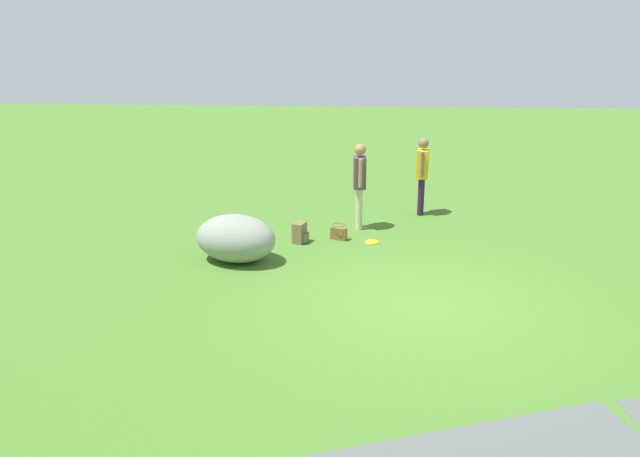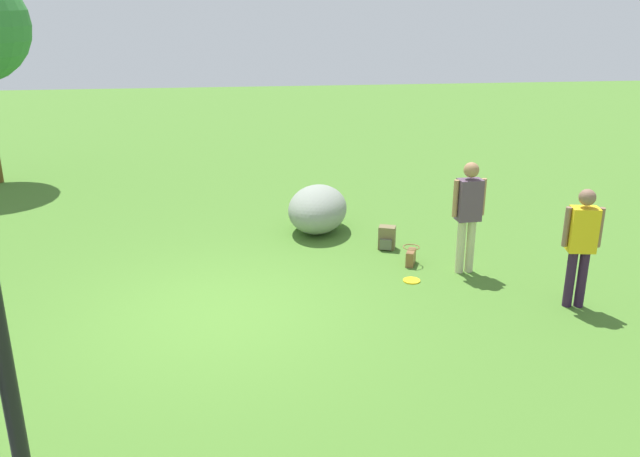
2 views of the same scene
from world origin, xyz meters
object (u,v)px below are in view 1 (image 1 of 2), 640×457
handbag_on_grass (339,233)px  backpack_by_boulder (300,233)px  lawn_boulder (236,238)px  woman_with_handbag (360,180)px  man_near_boulder (422,171)px  frisbee_on_grass (372,242)px

handbag_on_grass → backpack_by_boulder: backpack_by_boulder is taller
lawn_boulder → woman_with_handbag: 3.06m
handbag_on_grass → man_near_boulder: bearing=-132.9°
man_near_boulder → handbag_on_grass: bearing=47.1°
man_near_boulder → backpack_by_boulder: man_near_boulder is taller
lawn_boulder → frisbee_on_grass: bearing=-154.6°
woman_with_handbag → man_near_boulder: 1.77m
woman_with_handbag → handbag_on_grass: woman_with_handbag is taller
woman_with_handbag → man_near_boulder: bearing=-140.5°
frisbee_on_grass → handbag_on_grass: bearing=-12.7°
backpack_by_boulder → frisbee_on_grass: bearing=-176.4°
handbag_on_grass → frisbee_on_grass: 0.68m
woman_with_handbag → handbag_on_grass: (0.39, 0.76, -0.89)m
lawn_boulder → frisbee_on_grass: lawn_boulder is taller
woman_with_handbag → handbag_on_grass: 1.23m
frisbee_on_grass → lawn_boulder: bearing=25.4°
woman_with_handbag → backpack_by_boulder: woman_with_handbag is taller
lawn_boulder → frisbee_on_grass: 2.73m
handbag_on_grass → backpack_by_boulder: 0.78m
backpack_by_boulder → man_near_boulder: bearing=-139.7°
backpack_by_boulder → frisbee_on_grass: (-1.40, -0.09, -0.18)m
woman_with_handbag → man_near_boulder: woman_with_handbag is taller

